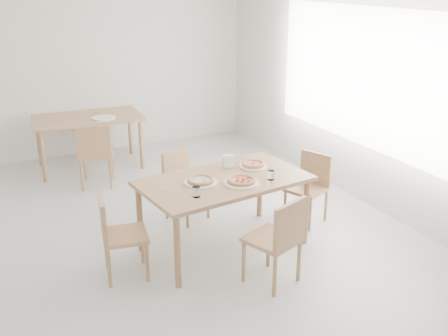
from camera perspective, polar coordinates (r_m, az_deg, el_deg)
name	(u,v)px	position (r m, az deg, el deg)	size (l,w,h in m)	color
room	(362,77)	(6.39, 14.78, 9.53)	(7.28, 7.00, 7.00)	#BBBBB6
main_table	(224,186)	(5.15, 0.00, -1.96)	(1.72, 1.11, 0.75)	tan
chair_south	(279,236)	(4.64, 6.05, -7.37)	(0.53, 0.53, 0.84)	tan
chair_north	(182,179)	(5.92, -4.57, -1.25)	(0.51, 0.51, 0.79)	tan
chair_west	(116,231)	(4.84, -11.68, -6.71)	(0.46, 0.46, 0.80)	tan
chair_east	(310,183)	(5.91, 9.37, -1.57)	(0.50, 0.50, 0.78)	tan
plate_margherita	(253,166)	(5.44, 3.19, 0.21)	(0.29, 0.29, 0.02)	white
plate_mushroom	(201,183)	(5.01, -2.55, -1.60)	(0.32, 0.32, 0.02)	white
plate_pepperoni	(241,183)	(5.01, 1.90, -1.61)	(0.35, 0.35, 0.02)	white
pizza_margherita	(253,164)	(5.43, 3.20, 0.43)	(0.31, 0.31, 0.03)	#F1AF71
pizza_mushroom	(201,180)	(5.00, -2.56, -1.35)	(0.32, 0.32, 0.03)	#F1AF71
pizza_pepperoni	(241,180)	(5.00, 1.90, -1.36)	(0.29, 0.29, 0.03)	#F1AF71
tumbler_a	(271,175)	(5.11, 5.13, -0.77)	(0.07, 0.07, 0.09)	white
tumbler_b	(196,192)	(4.70, -3.03, -2.62)	(0.07, 0.07, 0.10)	white
napkin_holder	(228,162)	(5.39, 0.45, 0.69)	(0.13, 0.07, 0.14)	silver
fork_a	(163,190)	(4.90, -6.65, -2.35)	(0.02, 0.20, 0.01)	silver
fork_b	(170,191)	(4.87, -5.95, -2.48)	(0.01, 0.17, 0.01)	silver
second_table	(88,122)	(7.64, -14.61, 4.82)	(1.52, 0.94, 0.75)	tan
chair_back_s	(95,151)	(6.91, -13.84, 1.80)	(0.53, 0.53, 0.86)	tan
chair_back_n	(81,121)	(8.42, -15.31, 4.98)	(0.50, 0.50, 0.85)	tan
plate_empty	(103,118)	(7.46, -13.00, 5.35)	(0.33, 0.33, 0.02)	white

